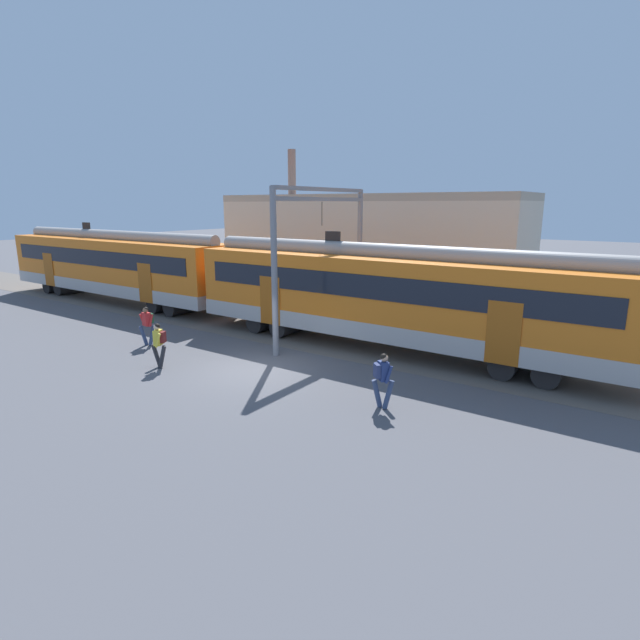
{
  "coord_description": "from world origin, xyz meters",
  "views": [
    {
      "loc": [
        11.67,
        -12.66,
        5.83
      ],
      "look_at": [
        1.26,
        2.29,
        1.6
      ],
      "focal_mm": 28.0,
      "sensor_mm": 36.0,
      "label": 1
    }
  ],
  "objects": [
    {
      "name": "track_bed",
      "position": [
        -8.34,
        5.1,
        0.01
      ],
      "size": [
        80.0,
        4.4,
        0.01
      ],
      "primitive_type": "cube",
      "color": "#605951",
      "rests_on": "ground"
    },
    {
      "name": "commuter_train",
      "position": [
        -5.85,
        5.09,
        2.25
      ],
      "size": [
        38.05,
        3.07,
        4.73
      ],
      "color": "#B2ADA8",
      "rests_on": "ground"
    },
    {
      "name": "ground_plane",
      "position": [
        0.0,
        0.0,
        0.0
      ],
      "size": [
        160.0,
        160.0,
        0.0
      ],
      "primitive_type": "plane",
      "color": "#515156"
    },
    {
      "name": "pedestrian_navy",
      "position": [
        5.33,
        -0.39,
        0.99
      ],
      "size": [
        0.67,
        0.52,
        1.67
      ],
      "color": "navy",
      "rests_on": "ground"
    },
    {
      "name": "pedestrian_yellow",
      "position": [
        -3.07,
        -1.72,
        0.99
      ],
      "size": [
        0.71,
        0.5,
        1.67
      ],
      "color": "#28282D",
      "rests_on": "ground"
    },
    {
      "name": "catenary_gantry",
      "position": [
        -0.59,
        5.1,
        4.31
      ],
      "size": [
        0.24,
        6.64,
        6.53
      ],
      "color": "gray",
      "rests_on": "ground"
    },
    {
      "name": "background_building",
      "position": [
        -3.08,
        13.26,
        3.21
      ],
      "size": [
        18.26,
        5.0,
        9.2
      ],
      "color": "beige",
      "rests_on": "ground"
    },
    {
      "name": "pedestrian_red",
      "position": [
        -5.94,
        -0.09,
        0.99
      ],
      "size": [
        0.59,
        0.62,
        1.67
      ],
      "color": "navy",
      "rests_on": "ground"
    }
  ]
}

